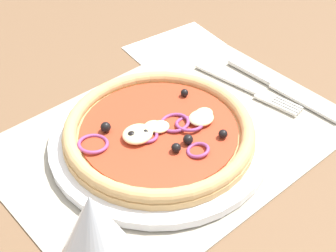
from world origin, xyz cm
name	(u,v)px	position (x,y,z in cm)	size (l,w,h in cm)	color
ground_plane	(172,145)	(0.00, 0.00, -1.20)	(190.00, 140.00, 2.40)	brown
placemat	(172,137)	(0.00, 0.00, 0.20)	(44.63, 31.68, 0.40)	#A39984
plate	(158,139)	(2.19, -0.27, 0.97)	(28.42, 28.42, 1.14)	white
pizza	(158,130)	(2.20, -0.23, 2.63)	(24.67, 24.67, 2.64)	tan
fork	(252,90)	(-15.36, 0.44, 0.62)	(4.16, 18.03, 0.44)	silver
knife	(283,89)	(-19.08, 3.31, 0.65)	(2.42, 20.05, 0.62)	silver
wine_glass	(95,234)	(20.45, 12.92, 10.07)	(7.20, 7.20, 14.90)	silver
napkin	(182,52)	(-15.18, -14.46, 0.18)	(15.05, 13.55, 0.36)	silver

